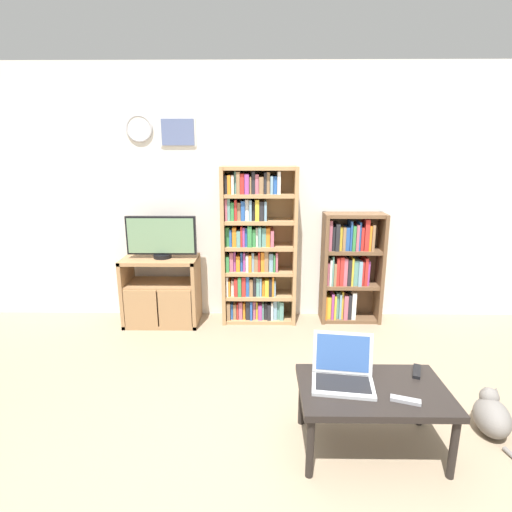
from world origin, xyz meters
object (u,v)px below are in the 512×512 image
at_px(television, 161,237).
at_px(remote_far_from_laptop, 417,371).
at_px(remote_near_laptop, 406,400).
at_px(bookshelf_short, 349,267).
at_px(bookshelf_tall, 255,248).
at_px(cat, 491,415).
at_px(tv_stand, 162,291).
at_px(laptop, 343,371).
at_px(coffee_table, 373,395).

xyz_separation_m(television, remote_far_from_laptop, (1.97, -1.66, -0.50)).
bearing_deg(remote_near_laptop, bookshelf_short, 15.70).
bearing_deg(bookshelf_tall, cat, -49.13).
distance_m(tv_stand, remote_far_from_laptop, 2.60).
relative_size(tv_stand, laptop, 1.92).
height_order(coffee_table, cat, coffee_table).
bearing_deg(bookshelf_short, laptop, -102.81).
height_order(bookshelf_tall, remote_far_from_laptop, bookshelf_tall).
height_order(tv_stand, remote_near_laptop, tv_stand).
bearing_deg(coffee_table, laptop, 158.02).
relative_size(remote_far_from_laptop, cat, 0.32).
bearing_deg(television, bookshelf_tall, 5.96).
bearing_deg(coffee_table, cat, 11.05).
bearing_deg(bookshelf_tall, bookshelf_short, 0.96).
distance_m(tv_stand, bookshelf_short, 1.96).
bearing_deg(coffee_table, remote_far_from_laptop, 28.02).
bearing_deg(tv_stand, remote_far_from_laptop, -39.69).
xyz_separation_m(bookshelf_short, laptop, (-0.43, -1.88, -0.10)).
bearing_deg(bookshelf_tall, coffee_table, -69.63).
xyz_separation_m(tv_stand, remote_far_from_laptop, (2.00, -1.66, 0.07)).
bearing_deg(bookshelf_tall, television, -174.04).
distance_m(coffee_table, cat, 0.87).
distance_m(bookshelf_tall, remote_near_laptop, 2.26).
height_order(tv_stand, bookshelf_short, bookshelf_short).
xyz_separation_m(bookshelf_tall, remote_far_from_laptop, (1.03, -1.76, -0.37)).
height_order(tv_stand, television, television).
height_order(bookshelf_tall, remote_near_laptop, bookshelf_tall).
bearing_deg(remote_far_from_laptop, bookshelf_tall, 142.74).
xyz_separation_m(bookshelf_tall, remote_near_laptop, (0.86, -2.06, -0.37)).
height_order(remote_far_from_laptop, cat, remote_far_from_laptop).
relative_size(bookshelf_tall, coffee_table, 1.87).
height_order(remote_near_laptop, remote_far_from_laptop, same).
bearing_deg(remote_far_from_laptop, bookshelf_short, 114.21).
distance_m(tv_stand, coffee_table, 2.48).
bearing_deg(remote_near_laptop, coffee_table, 65.03).
distance_m(television, cat, 3.09).
relative_size(bookshelf_tall, cat, 3.12).
height_order(tv_stand, cat, tv_stand).
distance_m(coffee_table, remote_near_laptop, 0.20).
xyz_separation_m(laptop, remote_near_laptop, (0.31, -0.20, -0.06)).
xyz_separation_m(coffee_table, laptop, (-0.17, 0.07, 0.11)).
distance_m(bookshelf_tall, bookshelf_short, 1.00).
relative_size(laptop, remote_near_laptop, 2.38).
bearing_deg(remote_near_laptop, tv_stand, 61.91).
bearing_deg(laptop, coffee_table, -14.14).
bearing_deg(coffee_table, television, 132.11).
bearing_deg(cat, bookshelf_short, 118.14).
distance_m(bookshelf_short, coffee_table, 1.97).
distance_m(bookshelf_short, remote_far_from_laptop, 1.79).
relative_size(television, bookshelf_short, 0.61).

